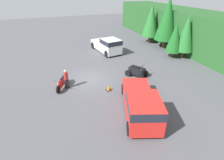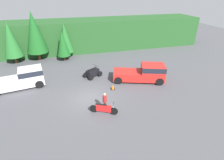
% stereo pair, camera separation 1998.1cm
% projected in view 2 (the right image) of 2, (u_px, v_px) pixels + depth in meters
% --- Properties ---
extents(ground_plane, '(80.00, 80.00, 0.00)m').
position_uv_depth(ground_plane, '(90.00, 98.00, 17.02)').
color(ground_plane, '#4C4C51').
extents(hillside_backdrop, '(44.00, 6.00, 4.95)m').
position_uv_depth(hillside_backdrop, '(75.00, 35.00, 29.54)').
color(hillside_backdrop, '#235123').
rests_on(hillside_backdrop, ground_plane).
extents(tree_left, '(2.53, 2.53, 5.75)m').
position_uv_depth(tree_left, '(11.00, 40.00, 23.57)').
color(tree_left, brown).
rests_on(tree_left, ground_plane).
extents(tree_mid_left, '(3.03, 3.03, 6.90)m').
position_uv_depth(tree_mid_left, '(35.00, 32.00, 24.43)').
color(tree_mid_left, brown).
rests_on(tree_mid_left, ground_plane).
extents(tree_mid_right, '(1.92, 1.92, 4.36)m').
position_uv_depth(tree_mid_right, '(63.00, 43.00, 24.89)').
color(tree_mid_right, brown).
rests_on(tree_mid_right, ground_plane).
extents(tree_right, '(2.25, 2.25, 5.12)m').
position_uv_depth(tree_right, '(65.00, 38.00, 25.77)').
color(tree_right, brown).
rests_on(tree_right, ground_plane).
extents(pickup_truck_red, '(6.06, 3.81, 2.00)m').
position_uv_depth(pickup_truck_red, '(144.00, 73.00, 19.81)').
color(pickup_truck_red, red).
rests_on(pickup_truck_red, ground_plane).
extents(pickup_truck_second, '(5.53, 2.94, 2.00)m').
position_uv_depth(pickup_truck_second, '(23.00, 78.00, 18.58)').
color(pickup_truck_second, silver).
rests_on(pickup_truck_second, ground_plane).
extents(dirt_bike, '(2.24, 1.25, 1.12)m').
position_uv_depth(dirt_bike, '(104.00, 109.00, 14.78)').
color(dirt_bike, black).
rests_on(dirt_bike, ground_plane).
extents(quad_atv, '(2.38, 2.09, 1.30)m').
position_uv_depth(quad_atv, '(93.00, 73.00, 20.96)').
color(quad_atv, black).
rests_on(quad_atv, ground_plane).
extents(rider_person, '(0.42, 0.42, 1.75)m').
position_uv_depth(rider_person, '(105.00, 101.00, 14.95)').
color(rider_person, black).
rests_on(rider_person, ground_plane).
extents(traffic_cone, '(0.42, 0.42, 0.55)m').
position_uv_depth(traffic_cone, '(113.00, 87.00, 18.46)').
color(traffic_cone, black).
rests_on(traffic_cone, ground_plane).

